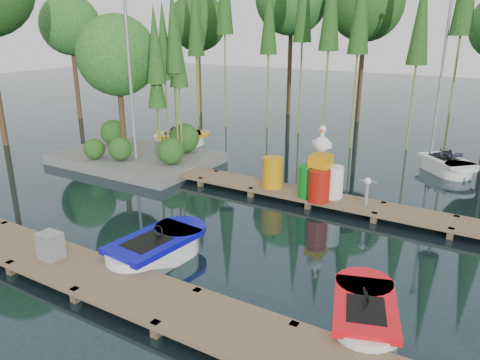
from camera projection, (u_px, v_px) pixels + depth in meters
The scene contains 15 objects.
ground_plane at pixel (217, 217), 13.71m from camera, with size 90.00×90.00×0.00m, color #1D3037.
near_dock at pixel (98, 278), 9.99m from camera, with size 18.00×1.50×0.50m.
far_dock at pixel (285, 191), 15.17m from camera, with size 15.00×1.20×0.50m.
island at pixel (130, 83), 18.47m from camera, with size 6.20×4.20×6.75m.
tree_screen at pixel (308, 7), 21.35m from camera, with size 34.42×18.53×10.31m.
lamp_island at pixel (129, 56), 17.10m from camera, with size 0.30×0.30×7.25m.
lamp_rear at pixel (445, 53), 19.29m from camera, with size 0.30×0.30×7.25m.
boat_blue at pixel (156, 250), 11.14m from camera, with size 1.52×2.92×0.95m.
boat_red at pixel (364, 315), 8.69m from camera, with size 1.86×2.73×0.84m.
boat_yellow_far at pixel (180, 139), 21.88m from camera, with size 2.79×2.59×1.32m.
boat_white_far at pixel (447, 166), 17.76m from camera, with size 2.67×2.67×1.23m.
utility_cabinet at pixel (50, 246), 10.61m from camera, with size 0.50×0.43×0.62m, color gray.
yellow_barrel at pixel (273, 172), 15.22m from camera, with size 0.66×0.66×0.99m, color orange.
drum_cluster at pixel (320, 177), 14.20m from camera, with size 1.30×1.19×2.24m.
seagull_post at pixel (367, 187), 13.66m from camera, with size 0.53×0.29×0.85m.
Camera 1 is at (7.17, -10.45, 5.39)m, focal length 35.00 mm.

